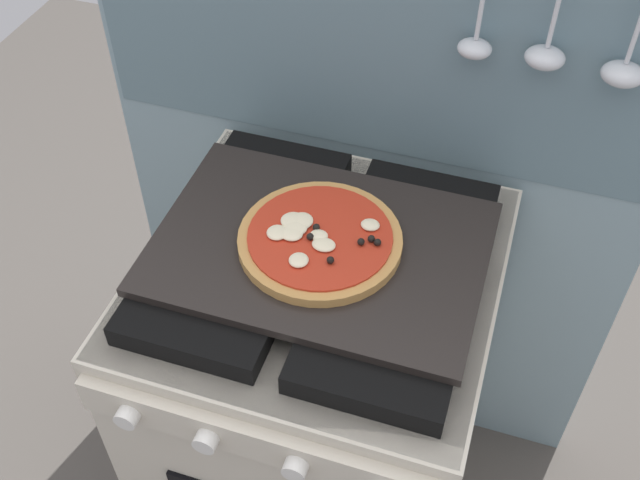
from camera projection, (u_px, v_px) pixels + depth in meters
kitchen_backsplash at (372, 176)px, 1.55m from camera, size 1.10×0.09×1.55m
stove at (320, 400)px, 1.58m from camera, size 0.60×0.64×0.90m
baking_tray at (320, 248)px, 1.25m from camera, size 0.54×0.38×0.02m
pizza_left at (319, 241)px, 1.23m from camera, size 0.27×0.27×0.03m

